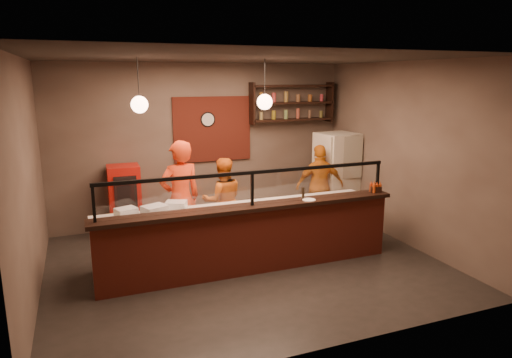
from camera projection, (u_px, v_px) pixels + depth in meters
name	position (u px, v px, depth m)	size (l,w,h in m)	color
floor	(246.00, 264.00, 7.30)	(6.00, 6.00, 0.00)	black
ceiling	(245.00, 58.00, 6.60)	(6.00, 6.00, 0.00)	#322D27
wall_back	(203.00, 144.00, 9.22)	(6.00, 6.00, 0.00)	#6A5A4E
wall_left	(27.00, 182.00, 5.88)	(5.00, 5.00, 0.00)	#6A5A4E
wall_right	(405.00, 154.00, 8.01)	(5.00, 5.00, 0.00)	#6A5A4E
wall_front	(329.00, 209.00, 4.68)	(6.00, 6.00, 0.00)	#6A5A4E
brick_patch	(213.00, 129.00, 9.20)	(1.60, 0.04, 1.30)	maroon
service_counter	(252.00, 241.00, 6.92)	(4.60, 0.25, 1.00)	maroon
counter_ledge	(252.00, 207.00, 6.80)	(4.70, 0.37, 0.06)	black
worktop_cabinet	(241.00, 235.00, 7.39)	(4.60, 0.75, 0.85)	gray
worktop	(241.00, 208.00, 7.29)	(4.60, 0.75, 0.05)	silver
sneeze_guard	(252.00, 185.00, 6.73)	(4.50, 0.05, 0.52)	white
wall_shelving	(292.00, 103.00, 9.56)	(1.84, 0.28, 0.85)	black
wall_clock	(208.00, 119.00, 9.11)	(0.30, 0.30, 0.04)	black
pendant_left	(139.00, 104.00, 6.39)	(0.24, 0.24, 0.77)	black
pendant_right	(265.00, 102.00, 7.06)	(0.24, 0.24, 0.77)	black
cook_left	(181.00, 199.00, 7.50)	(0.71, 0.46, 1.94)	red
cook_mid	(223.00, 200.00, 8.15)	(0.75, 0.58, 1.54)	#D06013
cook_right	(320.00, 186.00, 9.04)	(0.96, 0.40, 1.64)	orange
fridge	(336.00, 176.00, 9.48)	(0.76, 0.71, 1.81)	beige
red_cooler	(125.00, 201.00, 8.53)	(0.57, 0.53, 1.34)	#AC130B
pizza_dough	(280.00, 201.00, 7.58)	(0.56, 0.56, 0.01)	#F5E3CF
prep_tub_a	(126.00, 213.00, 6.71)	(0.29, 0.23, 0.15)	white
prep_tub_b	(176.00, 206.00, 7.04)	(0.31, 0.25, 0.15)	silver
prep_tub_c	(155.00, 211.00, 6.76)	(0.34, 0.27, 0.17)	silver
rolling_pin	(118.00, 218.00, 6.59)	(0.07, 0.07, 0.40)	yellow
condiment_caddy	(375.00, 189.00, 7.58)	(0.18, 0.14, 0.10)	black
pepper_mill	(303.00, 194.00, 7.11)	(0.04, 0.04, 0.18)	black
small_plate	(309.00, 200.00, 7.07)	(0.20, 0.20, 0.01)	white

